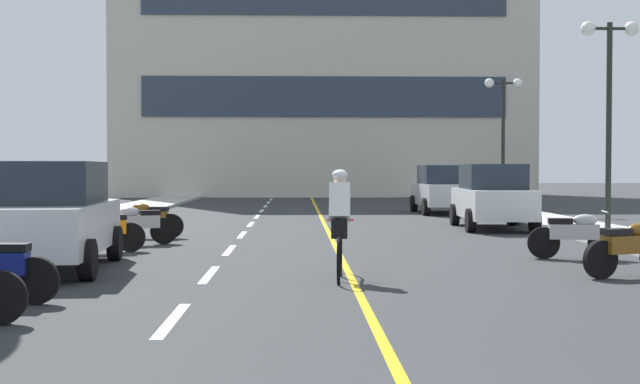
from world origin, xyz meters
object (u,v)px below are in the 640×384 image
motorcycle_7 (149,219)px  cyclist_rider (340,222)px  street_lamp_far (503,113)px  parked_car_near (50,216)px  motorcycle_3 (630,247)px  motorcycle_6 (138,224)px  motorcycle_5 (102,230)px  parked_car_mid (492,196)px  parked_car_far (442,189)px  street_lamp_mid (609,79)px  motorcycle_4 (575,234)px

motorcycle_7 → cyclist_rider: bearing=-60.9°
street_lamp_far → parked_car_near: street_lamp_far is taller
motorcycle_3 → motorcycle_6: same height
motorcycle_5 → motorcycle_7: size_ratio=0.96×
parked_car_mid → parked_car_far: (-0.04, 7.95, 0.00)m
parked_car_near → motorcycle_5: 2.88m
parked_car_far → parked_car_mid: bearing=-89.7°
street_lamp_mid → parked_car_mid: bearing=131.5°
motorcycle_5 → parked_car_mid: bearing=34.5°
street_lamp_far → parked_car_far: size_ratio=1.19×
parked_car_far → motorcycle_3: 18.44m
parked_car_near → parked_car_mid: size_ratio=1.01×
motorcycle_6 → cyclist_rider: cyclist_rider is taller
motorcycle_7 → motorcycle_5: bearing=-95.0°
parked_car_mid → motorcycle_6: parked_car_mid is taller
street_lamp_far → motorcycle_7: 16.68m
parked_car_mid → motorcycle_5: size_ratio=2.60×
cyclist_rider → motorcycle_5: bearing=138.0°
motorcycle_7 → motorcycle_6: bearing=-87.0°
street_lamp_far → motorcycle_3: size_ratio=3.09×
parked_car_mid → cyclist_rider: parked_car_mid is taller
motorcycle_4 → motorcycle_7: bearing=150.6°
street_lamp_mid → street_lamp_far: bearing=89.4°
motorcycle_4 → motorcycle_6: size_ratio=1.02×
street_lamp_mid → street_lamp_far: street_lamp_mid is taller
parked_car_mid → motorcycle_3: (-0.30, -10.48, -0.44)m
street_lamp_far → parked_car_mid: bearing=-105.8°
motorcycle_6 → cyclist_rider: (4.18, -5.85, 0.41)m
street_lamp_mid → motorcycle_5: (-11.75, -3.86, -3.48)m
parked_car_far → motorcycle_3: (-0.26, -18.43, -0.44)m
street_lamp_far → cyclist_rider: bearing=-110.8°
motorcycle_7 → parked_car_near: bearing=-94.5°
motorcycle_3 → cyclist_rider: 4.58m
parked_car_far → motorcycle_3: bearing=-90.8°
street_lamp_far → motorcycle_3: (-2.73, -19.08, -3.34)m
street_lamp_mid → street_lamp_far: (0.12, 11.22, -0.14)m
parked_car_near → parked_car_far: same height
street_lamp_far → parked_car_near: size_ratio=1.17×
motorcycle_4 → motorcycle_7: 10.13m
parked_car_near → cyclist_rider: bearing=-15.1°
motorcycle_5 → motorcycle_7: bearing=85.0°
motorcycle_6 → cyclist_rider: bearing=-54.4°
motorcycle_5 → parked_car_near: bearing=-94.0°
parked_car_mid → motorcycle_7: bearing=-162.2°
parked_car_far → motorcycle_7: (-9.09, -10.89, -0.44)m
motorcycle_4 → parked_car_far: bearing=89.0°
street_lamp_mid → motorcycle_4: size_ratio=3.12×
cyclist_rider → motorcycle_6: bearing=125.6°
parked_car_mid → motorcycle_7: (-9.13, -2.94, -0.44)m
street_lamp_far → parked_car_near: 21.80m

